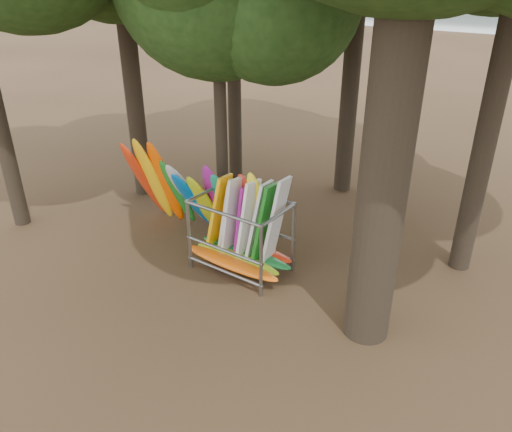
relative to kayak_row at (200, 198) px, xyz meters
The scene contains 3 objects.
ground 2.60m from the kayak_row, 46.59° to the right, with size 120.00×120.00×0.00m, color #47331E.
kayak_row is the anchor object (origin of this frame).
storage_rack 2.21m from the kayak_row, 19.04° to the right, with size 3.04×1.52×2.85m.
Camera 1 is at (7.62, -8.43, 7.55)m, focal length 35.00 mm.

